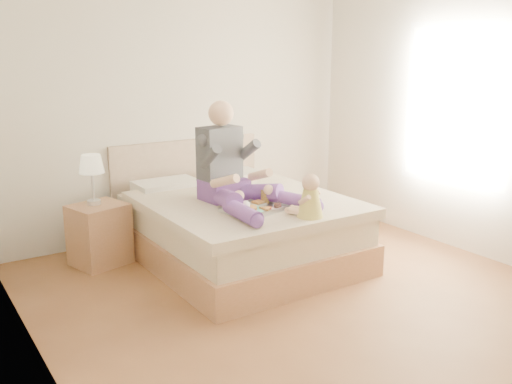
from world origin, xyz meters
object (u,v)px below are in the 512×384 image
adult (233,173)px  nightstand (99,234)px  bed (234,225)px  tray (254,207)px  baby (309,199)px

adult → nightstand: bearing=137.2°
bed → nightstand: 1.25m
bed → tray: 0.65m
adult → baby: bearing=-75.4°
tray → baby: baby is taller
bed → tray: bed is taller
adult → baby: 0.79m
tray → bed: bearing=62.3°
bed → baby: (0.14, -0.95, 0.44)m
bed → adult: size_ratio=1.91×
tray → baby: size_ratio=1.59×
nightstand → tray: tray is taller
adult → bed: bearing=50.9°
baby → adult: bearing=85.9°
nightstand → adult: bearing=-51.7°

